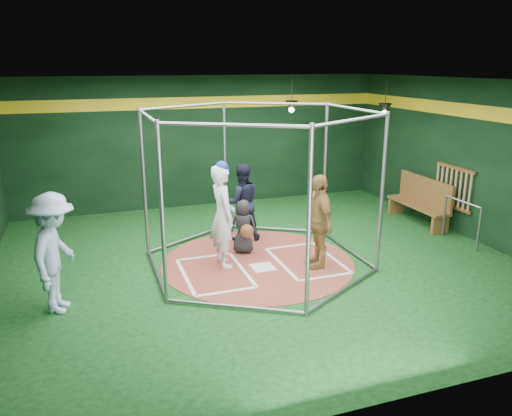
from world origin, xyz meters
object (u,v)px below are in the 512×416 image
object	(u,v)px
batter_figure	(223,215)
visitor_leopard	(318,221)
dugout_bench	(421,200)
umpire	(242,202)

from	to	relation	value
batter_figure	visitor_leopard	xyz separation A→B (m)	(1.72, -0.62, -0.11)
batter_figure	dugout_bench	bearing A→B (deg)	11.01
visitor_leopard	umpire	distance (m)	2.12
batter_figure	umpire	xyz separation A→B (m)	(0.78, 1.28, -0.16)
batter_figure	visitor_leopard	world-z (taller)	batter_figure
visitor_leopard	umpire	world-z (taller)	visitor_leopard
visitor_leopard	dugout_bench	xyz separation A→B (m)	(3.60, 1.66, -0.34)
umpire	dugout_bench	distance (m)	4.55
batter_figure	dugout_bench	distance (m)	5.43
dugout_bench	umpire	bearing A→B (deg)	176.85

